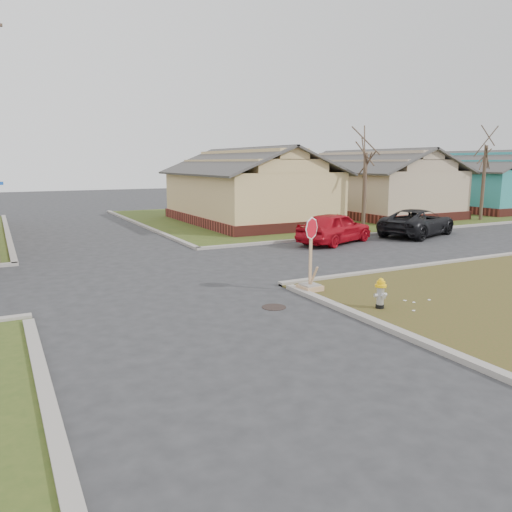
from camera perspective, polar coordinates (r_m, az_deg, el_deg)
name	(u,v)px	position (r m, az deg, el deg)	size (l,w,h in m)	color
ground	(188,314)	(12.72, -7.78, -6.57)	(120.00, 120.00, 0.00)	#29292B
verge_far_right	(379,212)	(39.51, 13.86, 4.95)	(37.00, 19.00, 0.05)	#344719
curbs	(137,275)	(17.36, -13.44, -2.10)	(80.00, 40.00, 0.12)	gray
manhole	(274,307)	(13.16, 2.06, -5.86)	(0.64, 0.64, 0.01)	black
side_house_yellow	(248,188)	(31.33, -0.94, 7.81)	(7.60, 11.60, 4.70)	maroon
side_house_tan	(373,184)	(36.92, 13.20, 7.97)	(7.60, 11.60, 4.70)	maroon
side_house_teal	(469,182)	(44.09, 23.20, 7.79)	(7.60, 11.60, 4.70)	maroon
tree_mid_right	(364,192)	(28.24, 12.28, 7.18)	(0.22, 0.22, 4.20)	#473528
tree_far_right	(483,183)	(35.66, 24.54, 7.60)	(0.22, 0.22, 4.76)	#473528
fire_hydrant	(380,292)	(13.20, 14.04, -3.97)	(0.30, 0.30, 0.79)	black
stop_sign	(310,275)	(14.66, 6.22, -2.13)	(0.61, 0.60, 2.16)	tan
red_sedan	(335,228)	(23.63, 8.97, 3.22)	(1.75, 4.34, 1.48)	#B40C1A
dark_pickup	(418,222)	(27.13, 17.99, 3.68)	(2.29, 4.97, 1.38)	black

